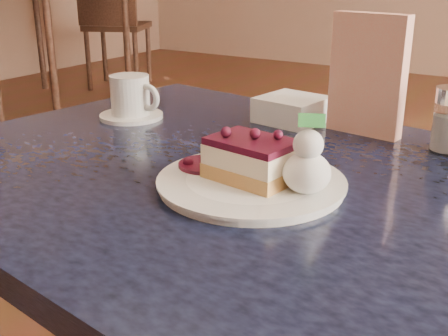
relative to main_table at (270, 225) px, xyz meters
The scene contains 9 objects.
main_table is the anchor object (origin of this frame).
dessert_plate 0.09m from the main_table, 98.59° to the right, with size 0.25×0.25×0.01m, color white.
cheesecake_slice 0.12m from the main_table, 98.59° to the right, with size 0.13×0.10×0.06m.
whipped_cream 0.14m from the main_table, 33.78° to the right, with size 0.06×0.06×0.05m.
berry_sauce 0.13m from the main_table, 155.69° to the right, with size 0.08×0.08×0.01m, color #34041A.
coffee_set 0.43m from the main_table, 159.21° to the left, with size 0.13×0.12×0.08m.
menu_card 0.34m from the main_table, 82.58° to the left, with size 0.13×0.03×0.21m, color beige.
napkin_stack 0.32m from the main_table, 110.19° to the left, with size 0.11×0.11×0.05m, color white.
bg_table_far_left 3.69m from the main_table, 143.98° to the left, with size 1.39×2.03×1.35m.
Camera 1 is at (0.36, -0.51, 1.00)m, focal length 45.00 mm.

